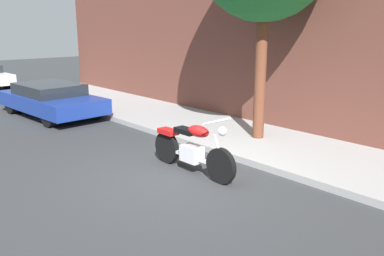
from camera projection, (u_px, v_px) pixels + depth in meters
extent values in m
plane|color=#303335|center=(182.00, 176.00, 7.88)|extent=(60.00, 60.00, 0.00)
cube|color=#979797|center=(272.00, 145.00, 9.66)|extent=(24.90, 2.75, 0.14)
cylinder|color=black|center=(221.00, 166.00, 7.46)|extent=(0.67, 0.11, 0.67)
cylinder|color=black|center=(167.00, 147.00, 8.59)|extent=(0.67, 0.11, 0.67)
cube|color=silver|center=(192.00, 154.00, 8.01)|extent=(0.44, 0.28, 0.32)
cube|color=silver|center=(192.00, 157.00, 8.03)|extent=(1.41, 0.10, 0.06)
ellipsoid|color=red|center=(198.00, 131.00, 7.77)|extent=(0.52, 0.27, 0.22)
cube|color=black|center=(186.00, 131.00, 8.04)|extent=(0.48, 0.25, 0.10)
cube|color=red|center=(168.00, 131.00, 8.47)|extent=(0.44, 0.24, 0.10)
cylinder|color=silver|center=(219.00, 150.00, 7.44)|extent=(0.27, 0.05, 0.58)
cylinder|color=silver|center=(217.00, 121.00, 7.35)|extent=(0.04, 0.70, 0.04)
sphere|color=silver|center=(222.00, 131.00, 7.29)|extent=(0.17, 0.17, 0.17)
cylinder|color=silver|center=(190.00, 154.00, 8.32)|extent=(0.80, 0.10, 0.09)
cylinder|color=black|center=(95.00, 109.00, 12.62)|extent=(0.65, 0.26, 0.64)
cylinder|color=black|center=(49.00, 116.00, 11.60)|extent=(0.65, 0.26, 0.64)
cylinder|color=black|center=(54.00, 98.00, 14.41)|extent=(0.65, 0.26, 0.64)
cylinder|color=black|center=(11.00, 104.00, 13.39)|extent=(0.65, 0.26, 0.64)
cube|color=navy|center=(51.00, 102.00, 12.97)|extent=(4.18, 2.02, 0.45)
cube|color=#1E2328|center=(49.00, 90.00, 12.95)|extent=(2.21, 1.69, 0.40)
cylinder|color=black|center=(7.00, 82.00, 18.60)|extent=(0.65, 0.25, 0.64)
cylinder|color=brown|center=(260.00, 70.00, 9.69)|extent=(0.28, 0.28, 3.56)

